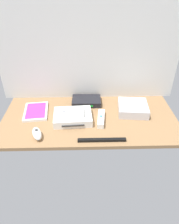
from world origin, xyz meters
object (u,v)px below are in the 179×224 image
at_px(remote_wand, 101,119).
at_px(remote_nunchuk, 37,133).
at_px(game_console, 73,117).
at_px(sensor_bar, 102,140).
at_px(mini_computer, 133,108).
at_px(network_router, 86,101).
at_px(remote_classic_pad, 71,112).
at_px(game_case, 36,111).

xyz_separation_m(remote_wand, remote_nunchuk, (-0.33, -0.13, 0.01)).
bearing_deg(game_console, remote_nunchuk, -145.12).
bearing_deg(sensor_bar, remote_wand, 87.04).
relative_size(game_console, remote_nunchuk, 2.01).
height_order(mini_computer, network_router, mini_computer).
distance_m(remote_wand, remote_nunchuk, 0.36).
bearing_deg(mini_computer, remote_nunchuk, -157.85).
height_order(mini_computer, remote_classic_pad, remote_classic_pad).
height_order(game_case, network_router, network_router).
bearing_deg(sensor_bar, game_console, 129.53).
relative_size(network_router, remote_nunchuk, 1.67).
relative_size(game_console, remote_wand, 1.45).
relative_size(game_case, sensor_bar, 0.85).
xyz_separation_m(game_console, remote_wand, (0.16, -0.01, -0.01)).
bearing_deg(remote_nunchuk, sensor_bar, -28.40).
xyz_separation_m(game_console, remote_classic_pad, (-0.01, -0.00, 0.03)).
xyz_separation_m(game_case, remote_wand, (0.38, -0.09, 0.01)).
bearing_deg(remote_classic_pad, remote_wand, -2.98).
distance_m(game_case, remote_wand, 0.39).
distance_m(network_router, remote_classic_pad, 0.20).
distance_m(remote_classic_pad, sensor_bar, 0.24).
relative_size(mini_computer, game_case, 0.91).
height_order(mini_computer, sensor_bar, mini_computer).
relative_size(game_console, network_router, 1.20).
xyz_separation_m(game_console, mini_computer, (0.35, 0.08, 0.00)).
bearing_deg(sensor_bar, remote_nunchuk, 172.38).
height_order(network_router, remote_wand, same).
xyz_separation_m(mini_computer, remote_classic_pad, (-0.36, -0.08, 0.03)).
height_order(game_console, remote_wand, game_console).
bearing_deg(network_router, mini_computer, -19.22).
height_order(network_router, remote_classic_pad, remote_classic_pad).
xyz_separation_m(remote_nunchuk, sensor_bar, (0.33, -0.04, -0.01)).
height_order(game_case, remote_wand, remote_wand).
distance_m(network_router, remote_nunchuk, 0.41).
bearing_deg(game_case, remote_wand, -19.71).
distance_m(network_router, sensor_bar, 0.37).
bearing_deg(game_case, remote_nunchuk, -83.74).
relative_size(remote_wand, remote_nunchuk, 1.39).
height_order(game_case, remote_nunchuk, remote_nunchuk).
distance_m(mini_computer, network_router, 0.29).
bearing_deg(sensor_bar, mini_computer, 51.50).
bearing_deg(remote_classic_pad, remote_nunchuk, -141.30).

